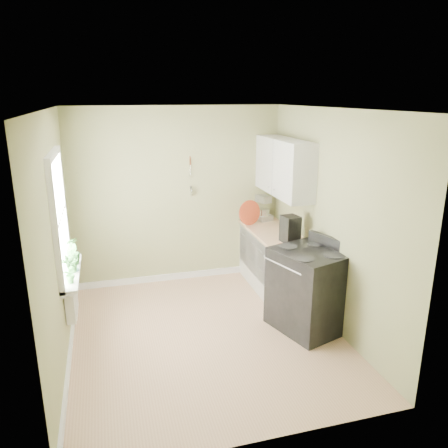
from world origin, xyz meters
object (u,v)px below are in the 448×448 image
object	(u,v)px
kettle	(245,215)
coffee_maker	(290,230)
stove	(308,289)
stand_mixer	(262,208)

from	to	relation	value
kettle	coffee_maker	size ratio (longest dim) A/B	0.48
stove	kettle	distance (m)	1.94
stand_mixer	coffee_maker	world-z (taller)	stand_mixer
kettle	stove	bearing A→B (deg)	-83.32
kettle	coffee_maker	distance (m)	1.20
stand_mixer	kettle	xyz separation A→B (m)	(-0.29, -0.02, -0.10)
coffee_maker	stand_mixer	bearing A→B (deg)	88.60
stand_mixer	coffee_maker	xyz separation A→B (m)	(-0.03, -1.19, -0.01)
stove	stand_mixer	size ratio (longest dim) A/B	2.61
stove	coffee_maker	xyz separation A→B (m)	(0.04, 0.71, 0.56)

